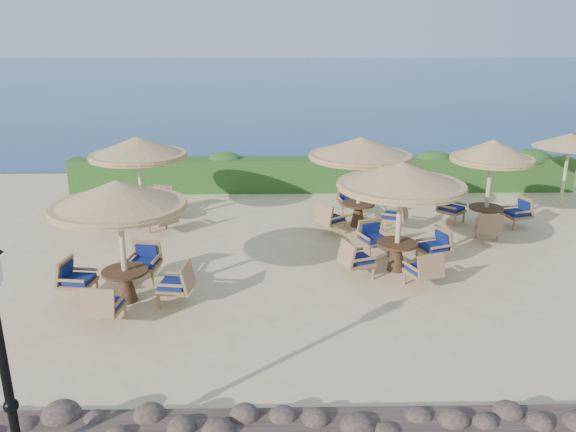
{
  "coord_description": "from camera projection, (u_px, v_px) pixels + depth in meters",
  "views": [
    {
      "loc": [
        -1.6,
        -12.51,
        5.41
      ],
      "look_at": [
        -1.37,
        0.17,
        1.3
      ],
      "focal_mm": 35.0,
      "sensor_mm": 36.0,
      "label": 1
    }
  ],
  "objects": [
    {
      "name": "ground",
      "position": [
        344.0,
        269.0,
        13.6
      ],
      "size": [
        120.0,
        120.0,
        0.0
      ],
      "primitive_type": "plane",
      "color": "beige",
      "rests_on": "ground"
    },
    {
      "name": "cafe_set_3",
      "position": [
        360.0,
        161.0,
        16.07
      ],
      "size": [
        2.98,
        2.98,
        2.65
      ],
      "color": "beige",
      "rests_on": "ground"
    },
    {
      "name": "cafe_set_4",
      "position": [
        490.0,
        171.0,
        15.74
      ],
      "size": [
        2.68,
        2.68,
        2.65
      ],
      "color": "beige",
      "rests_on": "ground"
    },
    {
      "name": "extra_parasol",
      "position": [
        570.0,
        141.0,
        18.01
      ],
      "size": [
        2.3,
        2.3,
        2.41
      ],
      "color": "beige",
      "rests_on": "ground"
    },
    {
      "name": "cafe_set_0",
      "position": [
        120.0,
        220.0,
        11.41
      ],
      "size": [
        2.87,
        2.87,
        2.65
      ],
      "color": "beige",
      "rests_on": "ground"
    },
    {
      "name": "hedge",
      "position": [
        322.0,
        174.0,
        20.26
      ],
      "size": [
        18.0,
        0.9,
        1.2
      ],
      "primitive_type": "cube",
      "color": "#224B18",
      "rests_on": "ground"
    },
    {
      "name": "lamp_post",
      "position": [
        6.0,
        380.0,
        6.57
      ],
      "size": [
        0.44,
        0.44,
        3.31
      ],
      "color": "black",
      "rests_on": "ground"
    },
    {
      "name": "sea",
      "position": [
        289.0,
        74.0,
        80.18
      ],
      "size": [
        160.0,
        160.0,
        0.0
      ],
      "primitive_type": "plane",
      "color": "navy",
      "rests_on": "ground"
    },
    {
      "name": "cafe_set_1",
      "position": [
        400.0,
        195.0,
        12.96
      ],
      "size": [
        2.99,
        2.99,
        2.65
      ],
      "color": "beige",
      "rests_on": "ground"
    },
    {
      "name": "cafe_set_2",
      "position": [
        139.0,
        162.0,
        16.17
      ],
      "size": [
        2.85,
        2.84,
        2.65
      ],
      "color": "beige",
      "rests_on": "ground"
    }
  ]
}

